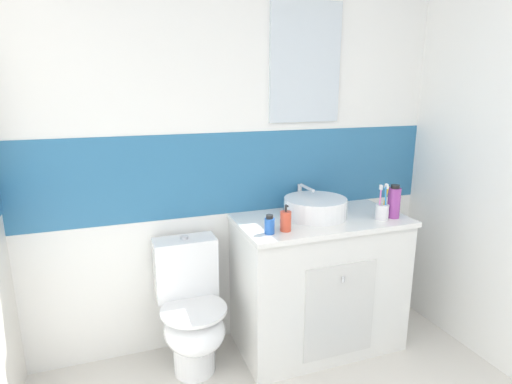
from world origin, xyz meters
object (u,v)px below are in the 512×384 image
object	(u,v)px
sink_basin	(315,207)
lotion_bottle_short	(270,225)
soap_dispenser	(286,221)
toothbrush_cup	(382,210)
toilet	(191,312)
mouthwash_bottle	(394,202)

from	to	relation	value
sink_basin	lotion_bottle_short	xyz separation A→B (m)	(-0.37, -0.19, -0.01)
soap_dispenser	sink_basin	bearing A→B (deg)	32.84
soap_dispenser	lotion_bottle_short	world-z (taller)	soap_dispenser
toothbrush_cup	lotion_bottle_short	xyz separation A→B (m)	(-0.72, -0.01, -0.01)
toilet	lotion_bottle_short	world-z (taller)	lotion_bottle_short
toilet	lotion_bottle_short	size ratio (longest dim) A/B	7.41
toilet	soap_dispenser	world-z (taller)	soap_dispenser
lotion_bottle_short	mouthwash_bottle	size ratio (longest dim) A/B	0.52
sink_basin	lotion_bottle_short	distance (m)	0.41
soap_dispenser	toothbrush_cup	bearing A→B (deg)	-0.13
toilet	soap_dispenser	bearing A→B (deg)	-19.53
soap_dispenser	mouthwash_bottle	world-z (taller)	mouthwash_bottle
sink_basin	toothbrush_cup	distance (m)	0.39
toothbrush_cup	soap_dispenser	distance (m)	0.62
toilet	soap_dispenser	distance (m)	0.76
toothbrush_cup	mouthwash_bottle	distance (m)	0.09
toothbrush_cup	lotion_bottle_short	world-z (taller)	toothbrush_cup
mouthwash_bottle	lotion_bottle_short	bearing A→B (deg)	-178.97
toothbrush_cup	toilet	bearing A→B (deg)	170.93
lotion_bottle_short	toilet	bearing A→B (deg)	154.82
toothbrush_cup	mouthwash_bottle	size ratio (longest dim) A/B	1.08
sink_basin	toilet	world-z (taller)	sink_basin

